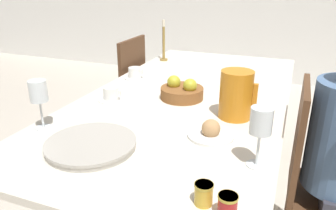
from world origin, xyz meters
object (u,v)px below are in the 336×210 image
Objects in this scene: wine_glass_juice at (39,94)px; teacup_near_person at (111,95)px; red_pitcher at (236,95)px; candlestick_tall at (164,45)px; chair_opposite at (120,96)px; serving_tray at (91,145)px; wine_glass_water at (261,123)px; jam_jar_amber at (228,205)px; chair_person_side at (320,185)px; jam_jar_red at (204,193)px; fruit_bowl at (182,91)px; teacup_across at (135,74)px; bread_plate at (211,132)px.

wine_glass_juice is 0.44m from teacup_near_person.
red_pitcher is 1.15m from candlestick_tall.
chair_opposite is 1.33m from serving_tray.
serving_tray is 1.43m from candlestick_tall.
jam_jar_amber is (-0.04, -0.29, -0.12)m from wine_glass_water.
chair_person_side is 4.39× the size of wine_glass_water.
serving_tray is 0.51m from jam_jar_red.
chair_opposite reaches higher than fruit_bowl.
red_pitcher reaches higher than fruit_bowl.
teacup_across is 0.41× the size of serving_tray.
teacup_near_person is 1.00× the size of teacup_across.
fruit_bowl is at bearing -61.31° from candlestick_tall.
chair_opposite is at bearing 136.99° from wine_glass_water.
chair_opposite is at bearing 115.03° from serving_tray.
jam_jar_red is 0.22× the size of candlestick_tall.
chair_opposite is 4.39× the size of wine_glass_water.
wine_glass_juice reaches higher than teacup_near_person.
serving_tray is 1.12× the size of candlestick_tall.
red_pitcher is at bearing 47.73° from serving_tray.
chair_person_side reaches higher than serving_tray.
candlestick_tall is (-0.01, 0.51, 0.09)m from teacup_across.
chair_opposite reaches higher than jam_jar_red.
jam_jar_red is at bearing -18.04° from serving_tray.
wine_glass_juice reaches higher than jam_jar_amber.
wine_glass_water is at bearing -34.20° from chair_person_side.
teacup_near_person is 0.63m from bread_plate.
chair_opposite reaches higher than teacup_near_person.
chair_opposite is at bearing -142.33° from candlestick_tall.
jam_jar_red is at bearing -43.21° from teacup_near_person.
fruit_bowl is (-0.31, 0.15, -0.07)m from red_pitcher.
chair_opposite is 1.21m from wine_glass_juice.
candlestick_tall reaches higher than wine_glass_juice.
red_pitcher reaches higher than teacup_near_person.
serving_tray is 5.18× the size of jam_jar_red.
wine_glass_juice is 0.73m from bread_plate.
chair_opposite is at bearing 134.40° from teacup_across.
chair_person_side is at bearing 0.08° from teacup_near_person.
candlestick_tall is (-0.67, 1.13, 0.10)m from bread_plate.
serving_tray is 0.59m from jam_jar_amber.
chair_opposite is 0.84m from teacup_near_person.
serving_tray is at bearing 161.96° from jam_jar_red.
wine_glass_juice is (-1.15, -0.41, 0.42)m from chair_person_side.
wine_glass_water is 0.72m from fruit_bowl.
bread_plate is at bearing 142.48° from wine_glass_water.
teacup_near_person is at bearing 112.15° from serving_tray.
fruit_bowl is at bearing -30.95° from teacup_across.
fruit_bowl is 0.86m from candlestick_tall.
chair_person_side is 4.15× the size of fruit_bowl.
teacup_near_person is at bearing -89.92° from chair_person_side.
fruit_bowl reaches higher than jam_jar_amber.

